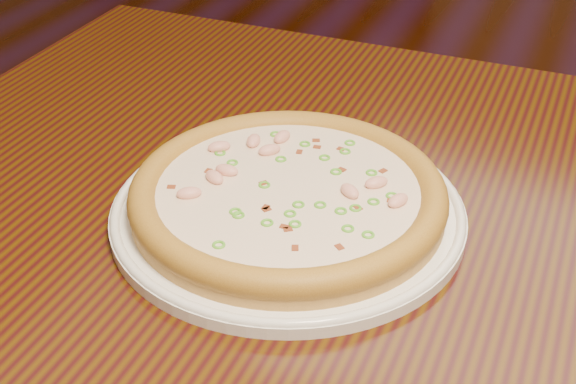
% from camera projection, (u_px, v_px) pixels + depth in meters
% --- Properties ---
extents(hero_table, '(1.20, 0.80, 0.75)m').
position_uv_depth(hero_table, '(411.00, 294.00, 0.84)').
color(hero_table, black).
rests_on(hero_table, ground).
extents(plate, '(0.35, 0.35, 0.02)m').
position_uv_depth(plate, '(288.00, 210.00, 0.78)').
color(plate, white).
rests_on(plate, hero_table).
extents(pizza, '(0.31, 0.31, 0.03)m').
position_uv_depth(pizza, '(288.00, 194.00, 0.77)').
color(pizza, '#C08E41').
rests_on(pizza, plate).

